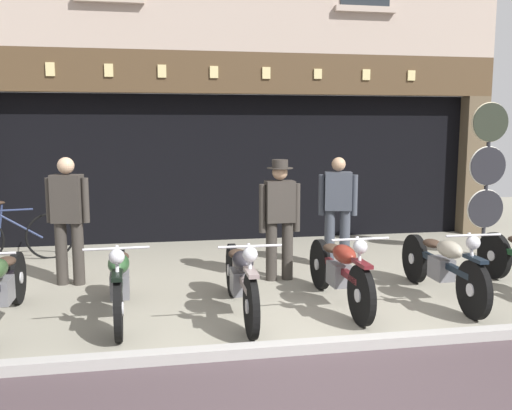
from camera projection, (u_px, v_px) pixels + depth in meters
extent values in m
cube|color=gray|center=(242.00, 245.00, 9.96)|extent=(21.43, 10.00, 0.08)
cube|color=#A29F9B|center=(325.00, 349.00, 5.16)|extent=(21.43, 0.16, 0.18)
cube|color=black|center=(225.00, 161.00, 12.02)|extent=(8.67, 4.00, 2.60)
cube|color=brown|center=(472.00, 165.00, 10.75)|extent=(0.44, 0.36, 2.60)
cube|color=#23282D|center=(237.00, 160.00, 10.29)|extent=(8.30, 0.03, 2.18)
cube|color=#4C3823|center=(240.00, 73.00, 9.66)|extent=(9.43, 0.24, 0.70)
cube|color=#DBC684|center=(50.00, 69.00, 8.98)|extent=(0.14, 0.03, 0.22)
cube|color=#DBC684|center=(109.00, 70.00, 9.14)|extent=(0.14, 0.03, 0.21)
cube|color=#DBC684|center=(162.00, 71.00, 9.29)|extent=(0.14, 0.03, 0.21)
cube|color=#DBC684|center=(214.00, 72.00, 9.45)|extent=(0.14, 0.03, 0.20)
cube|color=#DBC684|center=(266.00, 73.00, 9.61)|extent=(0.14, 0.03, 0.20)
cube|color=#DBC684|center=(318.00, 74.00, 9.77)|extent=(0.14, 0.03, 0.17)
cube|color=#DBC684|center=(366.00, 75.00, 9.93)|extent=(0.14, 0.03, 0.19)
cube|color=#DBC684|center=(411.00, 75.00, 10.08)|extent=(0.14, 0.03, 0.18)
cube|color=#B09D8E|center=(366.00, 9.00, 9.73)|extent=(1.10, 0.12, 0.10)
cylinder|color=black|center=(17.00, 278.00, 6.50)|extent=(0.08, 0.61, 0.61)
cylinder|color=silver|center=(17.00, 278.00, 6.50)|extent=(0.11, 0.13, 0.13)
cube|color=black|center=(1.00, 284.00, 5.81)|extent=(0.07, 1.27, 0.07)
cube|color=slate|center=(1.00, 291.00, 5.82)|extent=(0.20, 0.32, 0.26)
ellipsoid|color=#38281E|center=(6.00, 262.00, 6.03)|extent=(0.20, 0.30, 0.10)
cylinder|color=black|center=(118.00, 309.00, 5.36)|extent=(0.09, 0.62, 0.62)
cylinder|color=silver|center=(118.00, 309.00, 5.36)|extent=(0.10, 0.14, 0.14)
cylinder|color=black|center=(122.00, 273.00, 6.67)|extent=(0.10, 0.63, 0.62)
cylinder|color=silver|center=(122.00, 273.00, 6.67)|extent=(0.11, 0.14, 0.14)
cube|color=black|center=(120.00, 278.00, 6.00)|extent=(0.11, 1.24, 0.07)
cube|color=slate|center=(120.00, 285.00, 6.01)|extent=(0.21, 0.33, 0.26)
ellipsoid|color=#264927|center=(119.00, 264.00, 5.81)|extent=(0.23, 0.47, 0.20)
ellipsoid|color=#38281E|center=(120.00, 257.00, 6.21)|extent=(0.21, 0.31, 0.10)
cube|color=black|center=(117.00, 275.00, 5.32)|extent=(0.11, 0.36, 0.04)
sphere|color=silver|center=(117.00, 257.00, 5.35)|extent=(0.15, 0.15, 0.15)
cylinder|color=silver|center=(116.00, 248.00, 5.34)|extent=(0.62, 0.04, 0.02)
cylinder|color=silver|center=(117.00, 279.00, 5.36)|extent=(0.04, 0.27, 0.61)
cylinder|color=black|center=(251.00, 306.00, 5.43)|extent=(0.08, 0.64, 0.64)
cylinder|color=silver|center=(251.00, 306.00, 5.43)|extent=(0.10, 0.14, 0.14)
cylinder|color=black|center=(232.00, 270.00, 6.81)|extent=(0.09, 0.64, 0.64)
cylinder|color=silver|center=(232.00, 270.00, 6.81)|extent=(0.11, 0.14, 0.14)
cube|color=gray|center=(241.00, 275.00, 6.10)|extent=(0.08, 1.30, 0.07)
cube|color=slate|center=(241.00, 282.00, 6.11)|extent=(0.20, 0.32, 0.26)
ellipsoid|color=#262429|center=(243.00, 261.00, 5.91)|extent=(0.22, 0.46, 0.20)
ellipsoid|color=#38281E|center=(237.00, 254.00, 6.33)|extent=(0.20, 0.30, 0.10)
cube|color=gray|center=(251.00, 272.00, 5.38)|extent=(0.10, 0.36, 0.04)
sphere|color=silver|center=(250.00, 254.00, 5.42)|extent=(0.15, 0.15, 0.15)
cylinder|color=silver|center=(250.00, 246.00, 5.41)|extent=(0.62, 0.03, 0.02)
cylinder|color=silver|center=(250.00, 276.00, 5.43)|extent=(0.04, 0.29, 0.60)
cylinder|color=black|center=(361.00, 295.00, 5.79)|extent=(0.09, 0.63, 0.63)
cylinder|color=silver|center=(361.00, 295.00, 5.79)|extent=(0.10, 0.14, 0.14)
cylinder|color=black|center=(320.00, 264.00, 7.09)|extent=(0.10, 0.63, 0.63)
cylinder|color=silver|center=(320.00, 264.00, 7.09)|extent=(0.11, 0.14, 0.14)
cube|color=#59171C|center=(339.00, 268.00, 6.42)|extent=(0.10, 1.24, 0.07)
cube|color=slate|center=(339.00, 274.00, 6.43)|extent=(0.21, 0.32, 0.26)
ellipsoid|color=maroon|center=(344.00, 254.00, 6.24)|extent=(0.23, 0.47, 0.20)
ellipsoid|color=#38281E|center=(332.00, 248.00, 6.63)|extent=(0.21, 0.30, 0.10)
cube|color=#59171C|center=(362.00, 264.00, 5.74)|extent=(0.11, 0.36, 0.04)
sphere|color=silver|center=(360.00, 247.00, 5.77)|extent=(0.15, 0.15, 0.15)
cylinder|color=silver|center=(360.00, 239.00, 5.76)|extent=(0.62, 0.04, 0.02)
cylinder|color=silver|center=(360.00, 267.00, 5.78)|extent=(0.04, 0.26, 0.61)
cylinder|color=black|center=(474.00, 290.00, 5.98)|extent=(0.09, 0.64, 0.64)
cylinder|color=silver|center=(474.00, 290.00, 5.98)|extent=(0.10, 0.14, 0.14)
cylinder|color=black|center=(415.00, 258.00, 7.39)|extent=(0.10, 0.64, 0.64)
cylinder|color=silver|center=(415.00, 258.00, 7.39)|extent=(0.11, 0.14, 0.14)
cube|color=black|center=(442.00, 263.00, 6.67)|extent=(0.10, 1.33, 0.07)
cube|color=slate|center=(441.00, 268.00, 6.68)|extent=(0.21, 0.32, 0.26)
ellipsoid|color=#A59E8A|center=(450.00, 249.00, 6.47)|extent=(0.23, 0.47, 0.20)
ellipsoid|color=#38281E|center=(432.00, 243.00, 6.90)|extent=(0.21, 0.30, 0.10)
cube|color=black|center=(475.00, 259.00, 5.93)|extent=(0.11, 0.36, 0.04)
sphere|color=silver|center=(473.00, 243.00, 5.96)|extent=(0.15, 0.15, 0.15)
cylinder|color=silver|center=(474.00, 235.00, 5.95)|extent=(0.62, 0.04, 0.02)
cylinder|color=silver|center=(473.00, 262.00, 5.97)|extent=(0.04, 0.27, 0.61)
cylinder|color=black|center=(494.00, 256.00, 7.58)|extent=(0.12, 0.63, 0.63)
cylinder|color=silver|center=(494.00, 256.00, 7.58)|extent=(0.12, 0.15, 0.14)
cylinder|color=#38332D|center=(78.00, 253.00, 7.26)|extent=(0.15, 0.15, 0.84)
cylinder|color=#38332D|center=(61.00, 253.00, 7.27)|extent=(0.15, 0.15, 0.84)
cube|color=#38332D|center=(67.00, 199.00, 7.17)|extent=(0.42, 0.30, 0.62)
cube|color=silver|center=(70.00, 192.00, 7.27)|extent=(0.14, 0.05, 0.35)
cube|color=maroon|center=(71.00, 193.00, 7.29)|extent=(0.05, 0.02, 0.32)
cylinder|color=#38332D|center=(85.00, 200.00, 7.16)|extent=(0.09, 0.09, 0.58)
cylinder|color=#38332D|center=(49.00, 200.00, 7.18)|extent=(0.09, 0.09, 0.58)
sphere|color=tan|center=(66.00, 166.00, 7.11)|extent=(0.21, 0.21, 0.21)
cylinder|color=#38332D|center=(287.00, 250.00, 7.52)|extent=(0.15, 0.15, 0.81)
cylinder|color=#38332D|center=(271.00, 251.00, 7.47)|extent=(0.15, 0.15, 0.81)
cube|color=#38332D|center=(280.00, 201.00, 7.40)|extent=(0.39, 0.23, 0.55)
cube|color=silver|center=(278.00, 195.00, 7.51)|extent=(0.14, 0.03, 0.31)
cube|color=black|center=(277.00, 196.00, 7.52)|extent=(0.05, 0.01, 0.29)
cylinder|color=#38332D|center=(297.00, 207.00, 7.47)|extent=(0.09, 0.09, 0.64)
cylinder|color=#38332D|center=(262.00, 209.00, 7.37)|extent=(0.09, 0.09, 0.64)
sphere|color=tan|center=(280.00, 172.00, 7.35)|extent=(0.20, 0.20, 0.20)
cylinder|color=#332D28|center=(280.00, 168.00, 7.34)|extent=(0.34, 0.34, 0.01)
cylinder|color=#332D28|center=(280.00, 164.00, 7.34)|extent=(0.21, 0.21, 0.11)
cylinder|color=#3D424C|center=(345.00, 238.00, 8.15)|extent=(0.15, 0.15, 0.87)
cylinder|color=#3D424C|center=(329.00, 238.00, 8.16)|extent=(0.15, 0.15, 0.87)
cube|color=#3D424C|center=(338.00, 191.00, 8.06)|extent=(0.42, 0.30, 0.55)
cube|color=silver|center=(337.00, 186.00, 8.16)|extent=(0.14, 0.05, 0.31)
cube|color=navy|center=(337.00, 186.00, 8.18)|extent=(0.05, 0.02, 0.29)
cylinder|color=#3D424C|center=(354.00, 195.00, 8.05)|extent=(0.09, 0.09, 0.59)
cylinder|color=#3D424C|center=(322.00, 195.00, 8.08)|extent=(0.09, 0.09, 0.59)
sphere|color=tan|center=(339.00, 164.00, 8.00)|extent=(0.20, 0.20, 0.20)
cylinder|color=#232328|center=(486.00, 184.00, 8.85)|extent=(0.06, 0.06, 2.29)
cylinder|color=#23281E|center=(490.00, 122.00, 8.69)|extent=(0.60, 0.03, 0.60)
torus|color=beige|center=(490.00, 122.00, 8.71)|extent=(0.62, 0.04, 0.62)
cylinder|color=black|center=(488.00, 166.00, 8.79)|extent=(0.60, 0.03, 0.60)
torus|color=silver|center=(487.00, 166.00, 8.80)|extent=(0.62, 0.04, 0.62)
cylinder|color=black|center=(486.00, 209.00, 8.88)|extent=(0.60, 0.03, 0.60)
torus|color=silver|center=(485.00, 209.00, 8.90)|extent=(0.62, 0.04, 0.62)
cube|color=beige|center=(155.00, 150.00, 9.86)|extent=(0.70, 0.02, 0.88)
cube|color=#511E19|center=(154.00, 130.00, 9.79)|extent=(0.70, 0.01, 0.20)
cube|color=silver|center=(91.00, 150.00, 9.66)|extent=(0.68, 0.02, 1.02)
cube|color=#232328|center=(89.00, 125.00, 9.59)|extent=(0.68, 0.01, 0.20)
torus|color=black|center=(50.00, 236.00, 8.73)|extent=(0.73, 0.18, 0.73)
cylinder|color=navy|center=(21.00, 227.00, 8.56)|extent=(0.60, 0.15, 0.42)
cylinder|color=navy|center=(13.00, 210.00, 8.48)|extent=(0.55, 0.14, 0.03)
cylinder|color=navy|center=(1.00, 220.00, 8.44)|extent=(0.10, 0.05, 0.52)
cylinder|color=silver|center=(48.00, 201.00, 8.66)|extent=(0.12, 0.49, 0.02)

